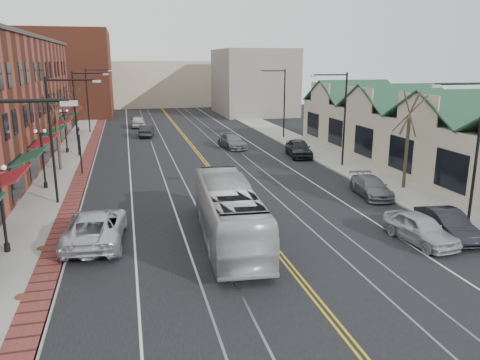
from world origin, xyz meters
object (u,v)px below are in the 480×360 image
parked_car_a (420,228)px  parked_car_b (447,224)px  parked_suv (95,227)px  parked_car_c (371,187)px  parked_car_d (299,148)px  transit_bus (229,213)px

parked_car_a → parked_car_b: 1.82m
parked_suv → parked_car_a: parked_suv is taller
parked_suv → parked_car_c: bearing=-162.0°
parked_car_b → parked_car_c: 7.99m
parked_car_a → parked_car_d: 22.47m
parked_car_c → parked_suv: bearing=-159.5°
transit_bus → parked_car_c: bearing=-149.4°
parked_car_a → parked_car_b: (1.80, 0.29, -0.02)m
parked_car_c → parked_car_d: parked_car_d is taller
parked_car_a → parked_car_b: parked_car_a is taller
parked_car_a → parked_car_b: bearing=2.3°
parked_car_c → parked_car_a: bearing=-95.5°
parked_car_d → parked_car_b: bearing=-82.5°
transit_bus → parked_suv: (-6.71, 1.31, -0.67)m
parked_car_c → parked_car_b: bearing=-83.2°
parked_car_a → parked_car_c: (1.80, 8.28, -0.09)m
parked_car_d → parked_car_a: bearing=-87.1°
transit_bus → parked_car_d: bearing=-115.9°
parked_suv → transit_bus: bearing=173.2°
parked_suv → parked_car_c: 18.54m
transit_bus → parked_car_a: size_ratio=2.47×
parked_suv → parked_car_c: parked_suv is taller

